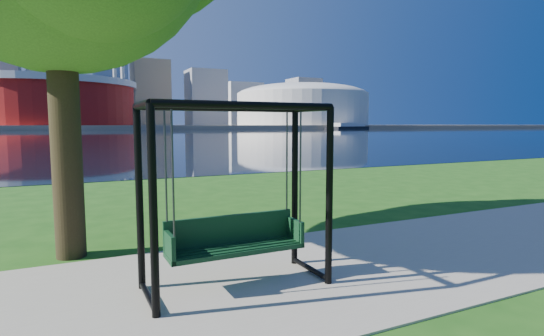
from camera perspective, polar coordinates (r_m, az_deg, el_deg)
ground at (r=6.92m, az=-1.84°, el=-13.32°), size 900.00×900.00×0.00m
path at (r=6.49m, az=0.01°, el=-14.51°), size 120.00×4.00×0.03m
river at (r=108.04m, az=-24.35°, el=4.13°), size 900.00×180.00×0.02m
far_bank at (r=312.00m, az=-25.31°, el=5.05°), size 900.00×228.00×2.00m
stadium at (r=241.39m, az=-27.70°, el=8.02°), size 83.00×83.00×32.00m
arena at (r=277.85m, az=4.09°, el=8.64°), size 84.00×84.00×26.56m
skyline at (r=327.11m, az=-26.36°, el=11.15°), size 392.00×66.00×96.50m
swing at (r=5.87m, az=-4.99°, el=-4.31°), size 2.51×1.10×2.56m
barge at (r=237.63m, az=10.16°, el=5.56°), size 32.92×20.29×3.21m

